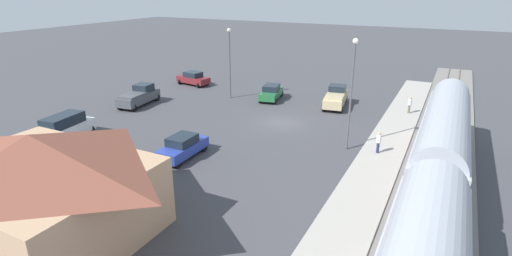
% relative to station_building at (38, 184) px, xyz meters
% --- Properties ---
extents(ground_plane, '(200.00, 200.00, 0.00)m').
position_rel_station_building_xyz_m(ground_plane, '(-4.00, -22.00, -2.90)').
color(ground_plane, '#424247').
extents(railway_track, '(4.80, 70.00, 0.30)m').
position_rel_station_building_xyz_m(railway_track, '(-18.00, -22.00, -2.80)').
color(railway_track, slate).
rests_on(railway_track, ground).
extents(platform, '(3.20, 46.00, 0.30)m').
position_rel_station_building_xyz_m(platform, '(-14.00, -22.00, -2.75)').
color(platform, '#A8A399').
rests_on(platform, ground).
extents(station_building, '(11.46, 8.96, 5.59)m').
position_rel_station_building_xyz_m(station_building, '(0.00, 0.00, 0.00)').
color(station_building, tan).
rests_on(station_building, ground).
extents(pedestrian_on_platform, '(0.36, 0.36, 1.71)m').
position_rel_station_building_xyz_m(pedestrian_on_platform, '(-14.50, -29.72, -1.62)').
color(pedestrian_on_platform, brown).
rests_on(pedestrian_on_platform, platform).
extents(pedestrian_waiting_far, '(0.36, 0.36, 1.71)m').
position_rel_station_building_xyz_m(pedestrian_waiting_far, '(-13.66, -18.13, -1.62)').
color(pedestrian_waiting_far, '#23284C').
rests_on(pedestrian_waiting_far, platform).
extents(sedan_maroon, '(4.74, 2.80, 1.74)m').
position_rel_station_building_xyz_m(sedan_maroon, '(12.48, -30.69, -2.02)').
color(sedan_maroon, maroon).
rests_on(sedan_maroon, ground).
extents(suv_white, '(2.55, 5.11, 2.22)m').
position_rel_station_building_xyz_m(suv_white, '(10.55, -9.63, -1.75)').
color(suv_white, white).
rests_on(suv_white, ground).
extents(pickup_charcoal, '(2.60, 5.60, 2.14)m').
position_rel_station_building_xyz_m(pickup_charcoal, '(12.29, -20.40, -1.87)').
color(pickup_charcoal, '#47494F').
rests_on(pickup_charcoal, ground).
extents(pickup_tan, '(2.72, 5.63, 2.14)m').
position_rel_station_building_xyz_m(pickup_tan, '(-7.00, -29.64, -1.87)').
color(pickup_tan, '#C6B284').
rests_on(pickup_tan, ground).
extents(sedan_green, '(2.65, 4.77, 1.74)m').
position_rel_station_building_xyz_m(sedan_green, '(0.32, -28.89, -2.02)').
color(sedan_green, '#236638').
rests_on(sedan_green, ground).
extents(sedan_blue, '(1.91, 4.53, 1.74)m').
position_rel_station_building_xyz_m(sedan_blue, '(-0.48, -11.21, -2.02)').
color(sedan_blue, '#283D9E').
rests_on(sedan_blue, ground).
extents(light_pole_near_platform, '(0.44, 0.44, 8.77)m').
position_rel_station_building_xyz_m(light_pole_near_platform, '(-11.20, -18.46, 2.53)').
color(light_pole_near_platform, '#515156').
rests_on(light_pole_near_platform, ground).
extents(light_pole_lot_center, '(0.44, 0.44, 7.95)m').
position_rel_station_building_xyz_m(light_pole_lot_center, '(4.89, -27.41, 2.09)').
color(light_pole_lot_center, '#515156').
rests_on(light_pole_lot_center, ground).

